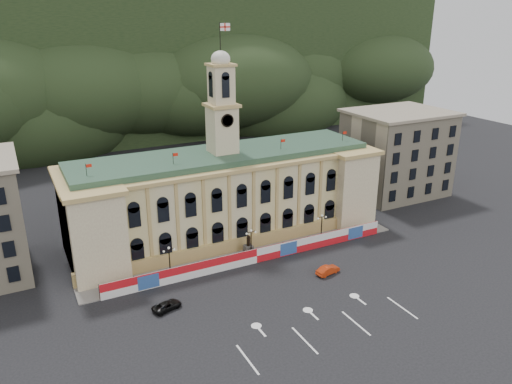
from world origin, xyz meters
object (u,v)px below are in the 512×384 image
statue (248,249)px  black_suv (167,306)px  red_sedan (328,270)px  lamp_center (251,241)px

statue → black_suv: (-17.23, -9.48, -0.60)m
red_sedan → lamp_center: bearing=27.6°
red_sedan → black_suv: 25.56m
statue → lamp_center: lamp_center is taller
red_sedan → black_suv: size_ratio=0.94×
lamp_center → red_sedan: (8.25, -10.38, -2.40)m
statue → red_sedan: bearing=-54.1°
statue → red_sedan: statue is taller
black_suv → lamp_center: bearing=-79.4°
red_sedan → statue: bearing=25.0°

